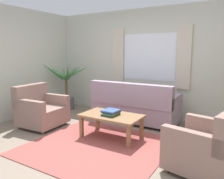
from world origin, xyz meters
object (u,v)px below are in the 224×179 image
Objects in this scene: couch at (134,106)px; armchair_left at (40,110)px; potted_plant at (66,88)px; armchair_right at (208,147)px; coffee_table at (111,118)px; book_stack_on_table at (111,112)px.

couch is 2.15× the size of armchair_left.
armchair_right is at bearing -21.79° from potted_plant.
couch reaches higher than armchair_right.
couch is 2.03m from armchair_left.
coffee_table is at bearing -86.09° from armchair_left.
potted_plant is (-2.17, 1.19, 0.11)m from book_stack_on_table.
potted_plant reaches higher than couch.
coffee_table is 0.11m from book_stack_on_table.
couch is at bearing 93.17° from coffee_table.
armchair_left is 0.67× the size of potted_plant.
book_stack_on_table is (0.00, -0.02, 0.11)m from coffee_table.
armchair_left is at bearing -81.50° from armchair_right.
potted_plant is (-2.17, 1.17, 0.22)m from coffee_table.
armchair_right is 1.75m from book_stack_on_table.
armchair_right is at bearing -96.15° from armchair_left.
coffee_table is 0.83× the size of potted_plant.
armchair_right reaches higher than coffee_table.
armchair_right is 0.75× the size of potted_plant.
armchair_right is 0.90× the size of coffee_table.
coffee_table is at bearing 100.36° from book_stack_on_table.
coffee_table is 3.27× the size of book_stack_on_table.
book_stack_on_table reaches higher than coffee_table.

